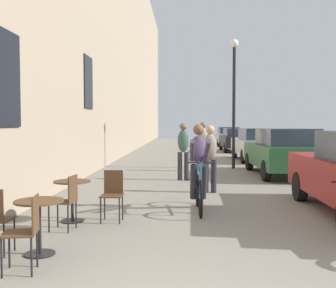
# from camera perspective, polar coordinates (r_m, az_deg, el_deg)

# --- Properties ---
(building_facade_left) EXTENTS (0.54, 68.00, 13.15)m
(building_facade_left) POSITION_cam_1_polar(r_m,az_deg,el_deg) (17.95, -9.25, 18.51)
(building_facade_left) COLOR tan
(building_facade_left) RESTS_ON ground_plane
(cafe_table_near) EXTENTS (0.64, 0.64, 0.72)m
(cafe_table_near) POSITION_cam_1_polar(r_m,az_deg,el_deg) (5.71, -17.47, -9.44)
(cafe_table_near) COLOR black
(cafe_table_near) RESTS_ON ground_plane
(cafe_chair_near_toward_wall) EXTENTS (0.43, 0.43, 0.89)m
(cafe_chair_near_toward_wall) POSITION_cam_1_polar(r_m,az_deg,el_deg) (5.10, -19.09, -10.98)
(cafe_chair_near_toward_wall) COLOR black
(cafe_chair_near_toward_wall) RESTS_ON ground_plane
(cafe_table_mid) EXTENTS (0.64, 0.64, 0.72)m
(cafe_table_mid) POSITION_cam_1_polar(r_m,az_deg,el_deg) (7.43, -13.18, -6.52)
(cafe_table_mid) COLOR black
(cafe_table_mid) RESTS_ON ground_plane
(cafe_chair_mid_toward_street) EXTENTS (0.39, 0.39, 0.89)m
(cafe_chair_mid_toward_street) POSITION_cam_1_polar(r_m,az_deg,el_deg) (7.35, -7.71, -6.60)
(cafe_chair_mid_toward_street) COLOR black
(cafe_chair_mid_toward_street) RESTS_ON ground_plane
(cafe_chair_mid_toward_wall) EXTENTS (0.43, 0.43, 0.89)m
(cafe_chair_mid_toward_wall) POSITION_cam_1_polar(r_m,az_deg,el_deg) (6.85, -13.87, -7.36)
(cafe_chair_mid_toward_wall) COLOR black
(cafe_chair_mid_toward_wall) RESTS_ON ground_plane
(cyclist_on_bicycle) EXTENTS (0.52, 1.76, 1.74)m
(cyclist_on_bicycle) POSITION_cam_1_polar(r_m,az_deg,el_deg) (8.20, 4.28, -3.53)
(cyclist_on_bicycle) COLOR black
(cyclist_on_bicycle) RESTS_ON ground_plane
(pedestrian_near) EXTENTS (0.36, 0.27, 1.68)m
(pedestrian_near) POSITION_cam_1_polar(r_m,az_deg,el_deg) (10.24, 5.84, -1.49)
(pedestrian_near) COLOR #26262D
(pedestrian_near) RESTS_ON ground_plane
(pedestrian_mid) EXTENTS (0.35, 0.25, 1.74)m
(pedestrian_mid) POSITION_cam_1_polar(r_m,az_deg,el_deg) (12.41, 2.12, -0.55)
(pedestrian_mid) COLOR #26262D
(pedestrian_mid) RESTS_ON ground_plane
(pedestrian_far) EXTENTS (0.35, 0.26, 1.77)m
(pedestrian_far) POSITION_cam_1_polar(r_m,az_deg,el_deg) (14.78, 4.86, 0.05)
(pedestrian_far) COLOR #26262D
(pedestrian_far) RESTS_ON ground_plane
(street_lamp) EXTENTS (0.32, 0.32, 4.90)m
(street_lamp) POSITION_cam_1_polar(r_m,az_deg,el_deg) (15.89, 9.16, 7.84)
(street_lamp) COLOR black
(street_lamp) RESTS_ON ground_plane
(parked_car_second) EXTENTS (1.90, 4.42, 1.56)m
(parked_car_second) POSITION_cam_1_polar(r_m,az_deg,el_deg) (14.03, 15.69, -0.96)
(parked_car_second) COLOR #23512D
(parked_car_second) RESTS_ON ground_plane
(parked_car_third) EXTENTS (1.85, 4.25, 1.50)m
(parked_car_third) POSITION_cam_1_polar(r_m,az_deg,el_deg) (19.32, 12.19, 0.01)
(parked_car_third) COLOR #B7B7BC
(parked_car_third) RESTS_ON ground_plane
(parked_car_fourth) EXTENTS (1.74, 4.05, 1.44)m
(parked_car_fourth) POSITION_cam_1_polar(r_m,az_deg,el_deg) (25.55, 9.41, 0.64)
(parked_car_fourth) COLOR black
(parked_car_fourth) RESTS_ON ground_plane
(parked_car_fifth) EXTENTS (1.74, 4.09, 1.45)m
(parked_car_fifth) POSITION_cam_1_polar(r_m,az_deg,el_deg) (31.78, 8.28, 1.10)
(parked_car_fifth) COLOR #B7B7BC
(parked_car_fifth) RESTS_ON ground_plane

